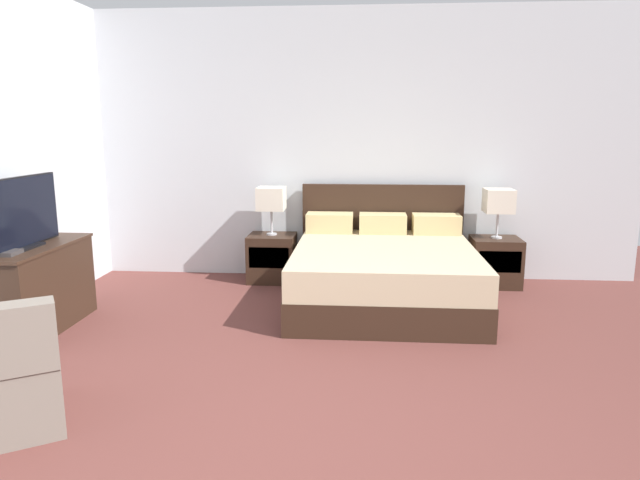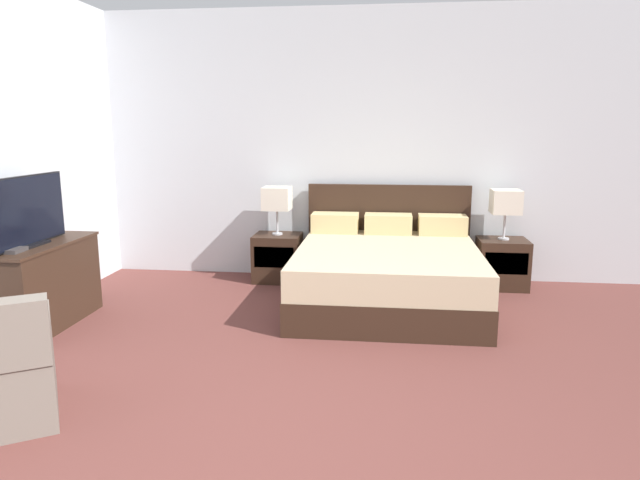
{
  "view_description": "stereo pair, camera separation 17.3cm",
  "coord_description": "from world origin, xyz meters",
  "px_view_note": "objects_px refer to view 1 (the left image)",
  "views": [
    {
      "loc": [
        0.3,
        -2.31,
        1.64
      ],
      "look_at": [
        -0.05,
        2.14,
        0.75
      ],
      "focal_mm": 32.0,
      "sensor_mm": 36.0,
      "label": 1
    },
    {
      "loc": [
        0.47,
        -2.3,
        1.64
      ],
      "look_at": [
        -0.05,
        2.14,
        0.75
      ],
      "focal_mm": 32.0,
      "sensor_mm": 36.0,
      "label": 2
    }
  ],
  "objects_px": {
    "nightstand_right": "(495,262)",
    "bed": "(384,272)",
    "nightstand_left": "(272,258)",
    "table_lamp_left": "(271,199)",
    "dresser": "(35,287)",
    "tv": "(22,214)",
    "table_lamp_right": "(499,201)",
    "book_red_cover": "(4,253)"
  },
  "relations": [
    {
      "from": "bed",
      "to": "nightstand_right",
      "type": "relative_size",
      "value": 3.87
    },
    {
      "from": "dresser",
      "to": "book_red_cover",
      "type": "bearing_deg",
      "value": -90.52
    },
    {
      "from": "dresser",
      "to": "tv",
      "type": "relative_size",
      "value": 1.2
    },
    {
      "from": "bed",
      "to": "dresser",
      "type": "distance_m",
      "value": 3.02
    },
    {
      "from": "nightstand_left",
      "to": "tv",
      "type": "height_order",
      "value": "tv"
    },
    {
      "from": "nightstand_left",
      "to": "nightstand_right",
      "type": "height_order",
      "value": "same"
    },
    {
      "from": "nightstand_right",
      "to": "table_lamp_left",
      "type": "xyz_separation_m",
      "value": [
        -2.36,
        0.0,
        0.64
      ]
    },
    {
      "from": "nightstand_right",
      "to": "tv",
      "type": "xyz_separation_m",
      "value": [
        -4.03,
        -1.75,
        0.72
      ]
    },
    {
      "from": "dresser",
      "to": "table_lamp_right",
      "type": "bearing_deg",
      "value": 22.41
    },
    {
      "from": "nightstand_left",
      "to": "table_lamp_right",
      "type": "distance_m",
      "value": 2.44
    },
    {
      "from": "table_lamp_left",
      "to": "book_red_cover",
      "type": "distance_m",
      "value": 2.62
    },
    {
      "from": "dresser",
      "to": "book_red_cover",
      "type": "distance_m",
      "value": 0.49
    },
    {
      "from": "nightstand_right",
      "to": "table_lamp_right",
      "type": "height_order",
      "value": "table_lamp_right"
    },
    {
      "from": "nightstand_right",
      "to": "dresser",
      "type": "height_order",
      "value": "dresser"
    },
    {
      "from": "book_red_cover",
      "to": "nightstand_right",
      "type": "bearing_deg",
      "value": 26.39
    },
    {
      "from": "nightstand_left",
      "to": "tv",
      "type": "distance_m",
      "value": 2.52
    },
    {
      "from": "nightstand_left",
      "to": "nightstand_right",
      "type": "xyz_separation_m",
      "value": [
        2.36,
        0.0,
        0.0
      ]
    },
    {
      "from": "table_lamp_left",
      "to": "tv",
      "type": "bearing_deg",
      "value": -133.65
    },
    {
      "from": "table_lamp_right",
      "to": "tv",
      "type": "distance_m",
      "value": 4.39
    },
    {
      "from": "nightstand_left",
      "to": "table_lamp_left",
      "type": "xyz_separation_m",
      "value": [
        0.0,
        0.0,
        0.64
      ]
    },
    {
      "from": "nightstand_left",
      "to": "book_red_cover",
      "type": "relative_size",
      "value": 2.5
    },
    {
      "from": "nightstand_left",
      "to": "table_lamp_right",
      "type": "height_order",
      "value": "table_lamp_right"
    },
    {
      "from": "bed",
      "to": "dresser",
      "type": "bearing_deg",
      "value": -161.03
    },
    {
      "from": "table_lamp_left",
      "to": "book_red_cover",
      "type": "height_order",
      "value": "table_lamp_left"
    },
    {
      "from": "bed",
      "to": "nightstand_left",
      "type": "xyz_separation_m",
      "value": [
        -1.18,
        0.68,
        -0.04
      ]
    },
    {
      "from": "tv",
      "to": "dresser",
      "type": "bearing_deg",
      "value": 91.66
    },
    {
      "from": "nightstand_left",
      "to": "bed",
      "type": "bearing_deg",
      "value": -30.0
    },
    {
      "from": "tv",
      "to": "nightstand_left",
      "type": "bearing_deg",
      "value": 46.33
    },
    {
      "from": "nightstand_right",
      "to": "dresser",
      "type": "bearing_deg",
      "value": -157.61
    },
    {
      "from": "bed",
      "to": "nightstand_left",
      "type": "relative_size",
      "value": 3.87
    },
    {
      "from": "bed",
      "to": "table_lamp_left",
      "type": "height_order",
      "value": "bed"
    },
    {
      "from": "nightstand_right",
      "to": "dresser",
      "type": "xyz_separation_m",
      "value": [
        -4.03,
        -1.66,
        0.11
      ]
    },
    {
      "from": "nightstand_right",
      "to": "tv",
      "type": "height_order",
      "value": "tv"
    },
    {
      "from": "table_lamp_left",
      "to": "table_lamp_right",
      "type": "height_order",
      "value": "same"
    },
    {
      "from": "nightstand_left",
      "to": "table_lamp_left",
      "type": "bearing_deg",
      "value": 90.0
    },
    {
      "from": "nightstand_right",
      "to": "bed",
      "type": "bearing_deg",
      "value": -150.0
    },
    {
      "from": "tv",
      "to": "book_red_cover",
      "type": "relative_size",
      "value": 4.72
    },
    {
      "from": "dresser",
      "to": "tv",
      "type": "xyz_separation_m",
      "value": [
        0.0,
        -0.09,
        0.61
      ]
    },
    {
      "from": "book_red_cover",
      "to": "table_lamp_left",
      "type": "bearing_deg",
      "value": 50.08
    },
    {
      "from": "bed",
      "to": "nightstand_right",
      "type": "bearing_deg",
      "value": 30.0
    },
    {
      "from": "bed",
      "to": "table_lamp_left",
      "type": "distance_m",
      "value": 1.49
    },
    {
      "from": "tv",
      "to": "table_lamp_left",
      "type": "bearing_deg",
      "value": 46.35
    }
  ]
}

